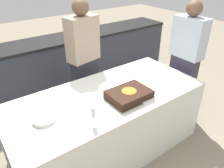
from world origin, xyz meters
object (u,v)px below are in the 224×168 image
Objects in this scene: wine_glass at (93,113)px; plate_stack at (44,119)px; person_cutting_cake at (84,63)px; person_seated_right at (185,61)px; cake at (129,95)px.

plate_stack is at bearing 136.26° from wine_glass.
plate_stack is 1.07m from person_cutting_cake.
plate_stack is at bearing -89.34° from person_seated_right.
person_seated_right reaches higher than cake.
person_cutting_cake is at bearing 63.83° from wine_glass.
plate_stack is 1.12× the size of wine_glass.
person_cutting_cake reaches higher than cake.
cake is 0.83m from plate_stack.
person_cutting_cake is at bearing 90.00° from cake.
wine_glass is 0.12× the size of person_seated_right.
cake is 0.52m from wine_glass.
person_cutting_cake is (0.81, 0.70, 0.05)m from plate_stack.
person_seated_right is at bearing 138.16° from person_cutting_cake.
cake is 2.45× the size of wine_glass.
plate_stack is at bearing 167.92° from cake.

